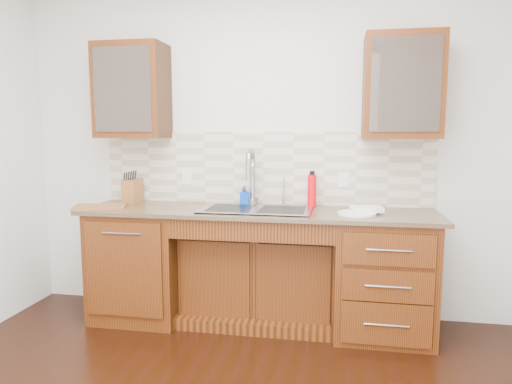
% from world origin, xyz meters
% --- Properties ---
extents(wall_back, '(4.00, 0.10, 2.70)m').
position_xyz_m(wall_back, '(0.00, 1.80, 1.35)').
color(wall_back, silver).
rests_on(wall_back, ground).
extents(base_cabinet_left, '(0.70, 0.62, 0.88)m').
position_xyz_m(base_cabinet_left, '(-0.95, 1.44, 0.44)').
color(base_cabinet_left, '#593014').
rests_on(base_cabinet_left, ground).
extents(base_cabinet_center, '(1.20, 0.44, 0.70)m').
position_xyz_m(base_cabinet_center, '(0.00, 1.53, 0.35)').
color(base_cabinet_center, '#593014').
rests_on(base_cabinet_center, ground).
extents(base_cabinet_right, '(0.70, 0.62, 0.88)m').
position_xyz_m(base_cabinet_right, '(0.95, 1.44, 0.44)').
color(base_cabinet_right, '#593014').
rests_on(base_cabinet_right, ground).
extents(countertop, '(2.70, 0.65, 0.03)m').
position_xyz_m(countertop, '(0.00, 1.43, 0.90)').
color(countertop, '#84705B').
rests_on(countertop, base_cabinet_left).
extents(backsplash, '(2.70, 0.02, 0.59)m').
position_xyz_m(backsplash, '(0.00, 1.74, 1.21)').
color(backsplash, beige).
rests_on(backsplash, wall_back).
extents(sink, '(0.84, 0.46, 0.19)m').
position_xyz_m(sink, '(0.00, 1.41, 0.83)').
color(sink, '#9E9EA5').
rests_on(sink, countertop).
extents(faucet, '(0.04, 0.04, 0.40)m').
position_xyz_m(faucet, '(-0.07, 1.64, 1.11)').
color(faucet, '#999993').
rests_on(faucet, countertop).
extents(filter_tap, '(0.02, 0.02, 0.24)m').
position_xyz_m(filter_tap, '(0.18, 1.65, 1.03)').
color(filter_tap, '#999993').
rests_on(filter_tap, countertop).
extents(upper_cabinet_left, '(0.55, 0.34, 0.75)m').
position_xyz_m(upper_cabinet_left, '(-1.05, 1.58, 1.83)').
color(upper_cabinet_left, '#593014').
rests_on(upper_cabinet_left, wall_back).
extents(upper_cabinet_right, '(0.55, 0.34, 0.75)m').
position_xyz_m(upper_cabinet_right, '(1.05, 1.58, 1.83)').
color(upper_cabinet_right, '#593014').
rests_on(upper_cabinet_right, wall_back).
extents(outlet_left, '(0.08, 0.01, 0.12)m').
position_xyz_m(outlet_left, '(-0.65, 1.73, 1.12)').
color(outlet_left, white).
rests_on(outlet_left, backsplash).
extents(outlet_right, '(0.08, 0.01, 0.12)m').
position_xyz_m(outlet_right, '(0.65, 1.73, 1.12)').
color(outlet_right, white).
rests_on(outlet_right, backsplash).
extents(soap_bottle, '(0.08, 0.08, 0.16)m').
position_xyz_m(soap_bottle, '(-0.14, 1.63, 0.99)').
color(soap_bottle, '#063DD4').
rests_on(soap_bottle, countertop).
extents(water_bottle, '(0.07, 0.07, 0.25)m').
position_xyz_m(water_bottle, '(0.41, 1.64, 1.04)').
color(water_bottle, red).
rests_on(water_bottle, countertop).
extents(plate, '(0.35, 0.35, 0.02)m').
position_xyz_m(plate, '(0.74, 1.36, 0.92)').
color(plate, white).
rests_on(plate, countertop).
extents(dish_towel, '(0.25, 0.20, 0.04)m').
position_xyz_m(dish_towel, '(0.82, 1.42, 0.94)').
color(dish_towel, white).
rests_on(dish_towel, plate).
extents(knife_block, '(0.12, 0.18, 0.20)m').
position_xyz_m(knife_block, '(-1.08, 1.58, 1.01)').
color(knife_block, brown).
rests_on(knife_block, countertop).
extents(cutting_board, '(0.46, 0.39, 0.02)m').
position_xyz_m(cutting_board, '(-1.22, 1.30, 0.92)').
color(cutting_board, '#A8643D').
rests_on(cutting_board, countertop).
extents(cup_left_a, '(0.12, 0.12, 0.09)m').
position_xyz_m(cup_left_a, '(-1.10, 1.58, 1.77)').
color(cup_left_a, silver).
rests_on(cup_left_a, upper_cabinet_left).
extents(cup_left_b, '(0.12, 0.12, 0.09)m').
position_xyz_m(cup_left_b, '(-0.90, 1.58, 1.77)').
color(cup_left_b, silver).
rests_on(cup_left_b, upper_cabinet_left).
extents(cup_right_a, '(0.15, 0.15, 0.09)m').
position_xyz_m(cup_right_a, '(0.93, 1.58, 1.77)').
color(cup_right_a, white).
rests_on(cup_right_a, upper_cabinet_right).
extents(cup_right_b, '(0.13, 0.13, 0.09)m').
position_xyz_m(cup_right_b, '(1.13, 1.58, 1.77)').
color(cup_right_b, white).
rests_on(cup_right_b, upper_cabinet_right).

